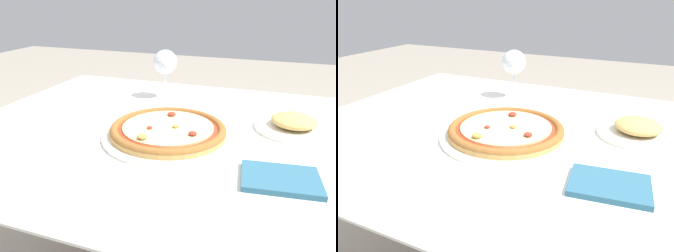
{
  "view_description": "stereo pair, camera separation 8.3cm",
  "coord_description": "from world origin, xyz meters",
  "views": [
    {
      "loc": [
        0.12,
        -0.77,
        1.08
      ],
      "look_at": [
        -0.14,
        -0.05,
        0.77
      ],
      "focal_mm": 35.0,
      "sensor_mm": 36.0,
      "label": 1
    },
    {
      "loc": [
        0.19,
        -0.74,
        1.08
      ],
      "look_at": [
        -0.14,
        -0.05,
        0.77
      ],
      "focal_mm": 35.0,
      "sensor_mm": 36.0,
      "label": 2
    }
  ],
  "objects": [
    {
      "name": "dining_table",
      "position": [
        0.0,
        0.0,
        0.65
      ],
      "size": [
        1.44,
        0.91,
        0.74
      ],
      "color": "brown",
      "rests_on": "ground_plane"
    },
    {
      "name": "pizza_plate",
      "position": [
        -0.14,
        -0.05,
        0.75
      ],
      "size": [
        0.34,
        0.34,
        0.04
      ],
      "color": "white",
      "rests_on": "dining_table"
    },
    {
      "name": "fork",
      "position": [
        -0.42,
        -0.04,
        0.74
      ],
      "size": [
        0.04,
        0.17,
        0.0
      ],
      "color": "silver",
      "rests_on": "dining_table"
    },
    {
      "name": "wine_glass_far_left",
      "position": [
        -0.26,
        0.27,
        0.86
      ],
      "size": [
        0.08,
        0.08,
        0.17
      ],
      "color": "silver",
      "rests_on": "dining_table"
    },
    {
      "name": "side_plate",
      "position": [
        0.16,
        0.11,
        0.75
      ],
      "size": [
        0.2,
        0.2,
        0.04
      ],
      "color": "white",
      "rests_on": "dining_table"
    },
    {
      "name": "napkin_folded",
      "position": [
        0.14,
        -0.18,
        0.74
      ],
      "size": [
        0.16,
        0.13,
        0.01
      ],
      "color": "#2D607A",
      "rests_on": "dining_table"
    }
  ]
}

